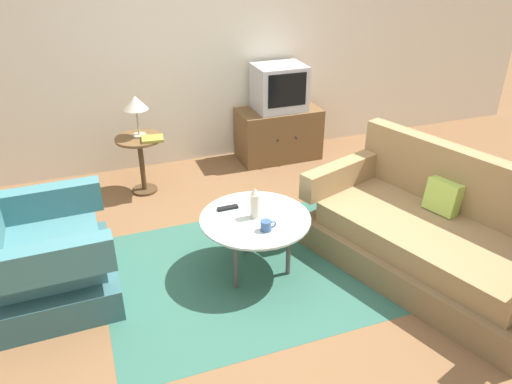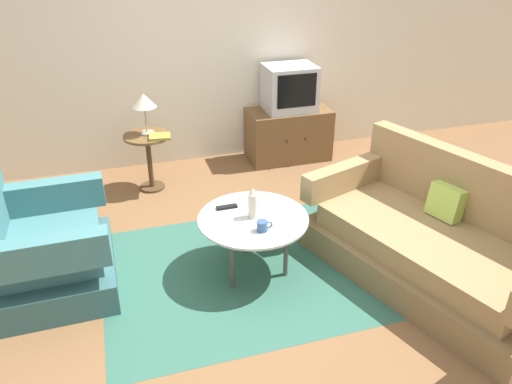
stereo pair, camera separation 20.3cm
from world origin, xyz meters
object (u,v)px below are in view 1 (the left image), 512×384
at_px(coffee_table, 255,222).
at_px(television, 279,87).
at_px(couch, 434,239).
at_px(tv_stand, 278,134).
at_px(tv_remote_dark, 228,208).
at_px(book, 153,139).
at_px(armchair, 42,259).
at_px(table_lamp, 136,105).
at_px(side_table, 141,153).
at_px(mug, 266,226).
at_px(vase, 255,203).

height_order(coffee_table, television, television).
distance_m(couch, tv_stand, 2.43).
bearing_deg(tv_remote_dark, book, 103.61).
distance_m(television, tv_remote_dark, 2.13).
relative_size(coffee_table, tv_remote_dark, 5.09).
distance_m(coffee_table, television, 2.22).
relative_size(armchair, tv_remote_dark, 6.09).
bearing_deg(table_lamp, book, -54.11).
bearing_deg(television, tv_stand, -90.00).
distance_m(armchair, side_table, 1.66).
relative_size(television, table_lamp, 1.34).
height_order(couch, table_lamp, table_lamp).
distance_m(coffee_table, book, 1.60).
bearing_deg(table_lamp, armchair, -123.37).
bearing_deg(armchair, television, 122.99).
xyz_separation_m(coffee_table, table_lamp, (-0.60, 1.65, 0.47)).
bearing_deg(book, mug, -66.00).
relative_size(couch, television, 3.86).
bearing_deg(armchair, tv_stand, 122.95).
distance_m(coffee_table, tv_remote_dark, 0.25).
bearing_deg(book, side_table, 141.10).
bearing_deg(coffee_table, book, 108.05).
distance_m(side_table, vase, 1.74).
bearing_deg(coffee_table, couch, -20.26).
distance_m(couch, table_lamp, 2.90).
bearing_deg(table_lamp, coffee_table, -70.17).
height_order(armchair, book, armchair).
bearing_deg(table_lamp, television, 10.51).
xyz_separation_m(vase, mug, (0.01, -0.20, -0.08)).
bearing_deg(tv_stand, table_lamp, -169.58).
bearing_deg(side_table, armchair, -123.52).
bearing_deg(armchair, side_table, 145.41).
relative_size(vase, mug, 2.04).
bearing_deg(couch, table_lamp, 22.43).
bearing_deg(side_table, mug, -71.31).
distance_m(coffee_table, mug, 0.21).
relative_size(tv_stand, television, 1.69).
height_order(armchair, tv_remote_dark, armchair).
bearing_deg(vase, mug, -87.20).
bearing_deg(armchair, coffee_table, 79.55).
xyz_separation_m(television, mug, (-0.98, -2.14, -0.31)).
bearing_deg(book, vase, -64.29).
relative_size(television, book, 2.42).
distance_m(coffee_table, side_table, 1.74).
xyz_separation_m(coffee_table, tv_stand, (0.99, 1.95, -0.15)).
height_order(coffee_table, vase, vase).
height_order(armchair, television, television).
bearing_deg(tv_remote_dark, side_table, 106.70).
height_order(coffee_table, tv_remote_dark, tv_remote_dark).
bearing_deg(book, armchair, -121.69).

